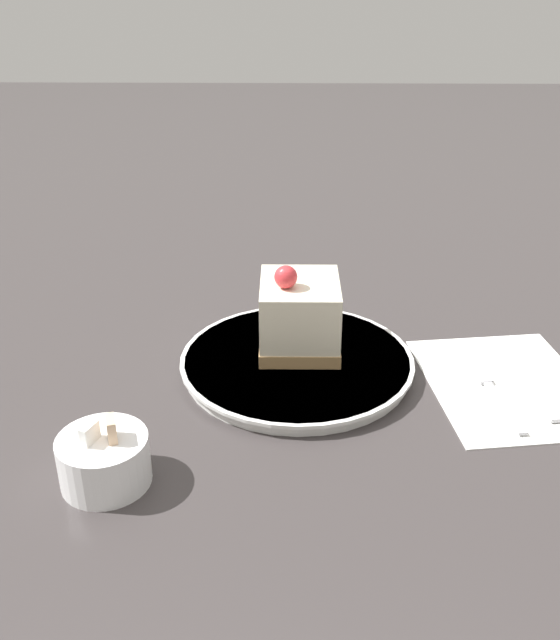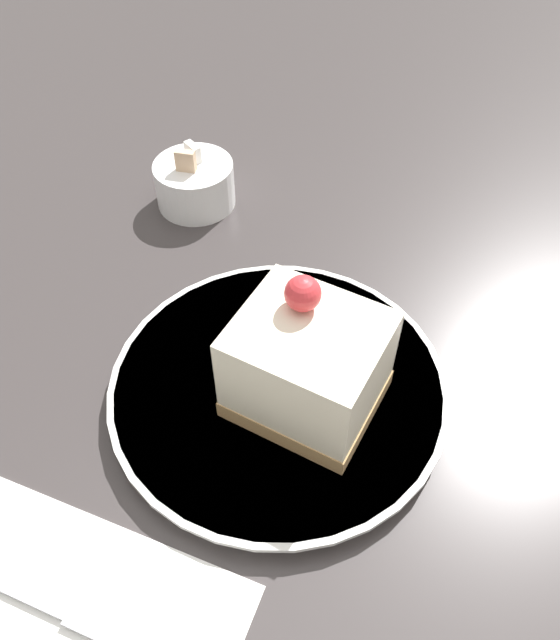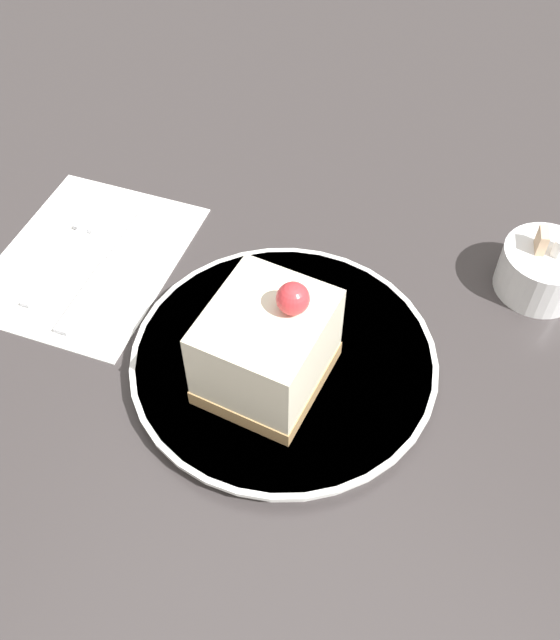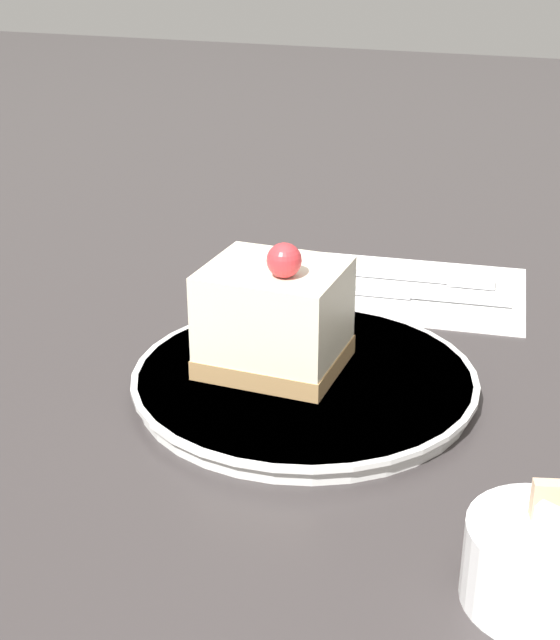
% 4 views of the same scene
% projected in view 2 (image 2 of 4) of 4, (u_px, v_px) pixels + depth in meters
% --- Properties ---
extents(ground_plane, '(4.00, 4.00, 0.00)m').
position_uv_depth(ground_plane, '(293.00, 430.00, 0.49)').
color(ground_plane, '#383333').
extents(plate, '(0.27, 0.27, 0.02)m').
position_uv_depth(plate, '(278.00, 388.00, 0.50)').
color(plate, silver).
rests_on(plate, ground_plane).
extents(cake_slice, '(0.09, 0.11, 0.11)m').
position_uv_depth(cake_slice, '(306.00, 364.00, 0.45)').
color(cake_slice, '#AD8451').
rests_on(cake_slice, plate).
extents(knife, '(0.04, 0.19, 0.00)m').
position_uv_depth(knife, '(92.00, 625.00, 0.39)').
color(knife, '#B2B2B7').
rests_on(knife, napkin).
extents(sugar_bowl, '(0.08, 0.08, 0.07)m').
position_uv_depth(sugar_bowl, '(195.00, 184.00, 0.65)').
color(sugar_bowl, white).
rests_on(sugar_bowl, ground_plane).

